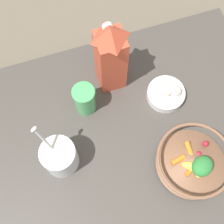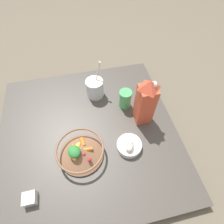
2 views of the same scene
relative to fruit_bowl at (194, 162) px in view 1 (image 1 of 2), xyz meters
The scene contains 7 objects.
ground_plane 0.16m from the fruit_bowl, 21.86° to the right, with size 6.00×6.00×0.00m, color #665B4C.
countertop 0.15m from the fruit_bowl, 21.86° to the right, with size 0.93×0.93×0.04m.
fruit_bowl is the anchor object (origin of this frame).
milk_carton 0.39m from the fruit_bowl, 68.12° to the right, with size 0.08×0.08×0.29m.
yogurt_tub 0.39m from the fruit_bowl, 19.65° to the right, with size 0.10×0.11×0.22m.
drinking_cup 0.38m from the fruit_bowl, 48.79° to the right, with size 0.07×0.07×0.12m.
garlic_bowl 0.24m from the fruit_bowl, 93.26° to the right, with size 0.12×0.12×0.06m.
Camera 1 is at (0.17, 0.16, 0.99)m, focal length 50.00 mm.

